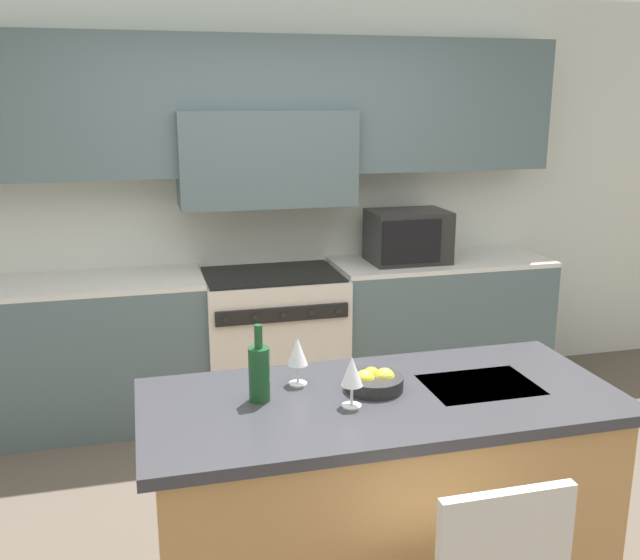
{
  "coord_description": "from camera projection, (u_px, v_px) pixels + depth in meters",
  "views": [
    {
      "loc": [
        -0.83,
        -2.75,
        2.03
      ],
      "look_at": [
        0.03,
        0.51,
        1.16
      ],
      "focal_mm": 40.0,
      "sensor_mm": 36.0,
      "label": 1
    }
  ],
  "objects": [
    {
      "name": "ground_plane",
      "position": [
        343.0,
        550.0,
        3.29
      ],
      "size": [
        10.0,
        10.0,
        0.0
      ],
      "primitive_type": "plane",
      "color": "brown"
    },
    {
      "name": "back_cabinetry",
      "position": [
        262.0,
        163.0,
        4.69
      ],
      "size": [
        10.0,
        0.46,
        2.7
      ],
      "color": "silver",
      "rests_on": "ground_plane"
    },
    {
      "name": "back_counter",
      "position": [
        272.0,
        338.0,
        4.74
      ],
      "size": [
        3.87,
        0.62,
        0.94
      ],
      "color": "#4C6066",
      "rests_on": "ground_plane"
    },
    {
      "name": "range_stove",
      "position": [
        273.0,
        341.0,
        4.73
      ],
      "size": [
        0.9,
        0.7,
        0.92
      ],
      "color": "beige",
      "rests_on": "ground_plane"
    },
    {
      "name": "microwave",
      "position": [
        408.0,
        236.0,
        4.81
      ],
      "size": [
        0.52,
        0.38,
        0.35
      ],
      "color": "black",
      "rests_on": "back_counter"
    },
    {
      "name": "kitchen_island",
      "position": [
        380.0,
        499.0,
        2.87
      ],
      "size": [
        1.86,
        0.83,
        0.91
      ],
      "color": "#B7844C",
      "rests_on": "ground_plane"
    },
    {
      "name": "wine_bottle",
      "position": [
        259.0,
        372.0,
        2.68
      ],
      "size": [
        0.08,
        0.08,
        0.3
      ],
      "color": "#194723",
      "rests_on": "kitchen_island"
    },
    {
      "name": "wine_glass_near",
      "position": [
        352.0,
        373.0,
        2.62
      ],
      "size": [
        0.08,
        0.08,
        0.2
      ],
      "color": "white",
      "rests_on": "kitchen_island"
    },
    {
      "name": "wine_glass_far",
      "position": [
        298.0,
        353.0,
        2.83
      ],
      "size": [
        0.08,
        0.08,
        0.2
      ],
      "color": "white",
      "rests_on": "kitchen_island"
    },
    {
      "name": "fruit_bowl",
      "position": [
        374.0,
        381.0,
        2.81
      ],
      "size": [
        0.23,
        0.23,
        0.08
      ],
      "color": "black",
      "rests_on": "kitchen_island"
    }
  ]
}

